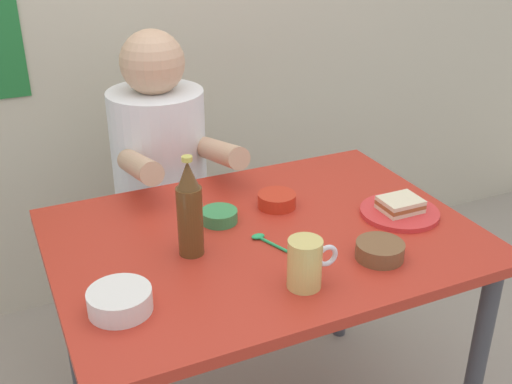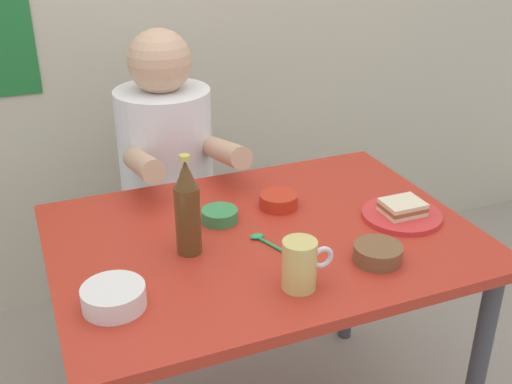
{
  "view_description": "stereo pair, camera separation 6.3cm",
  "coord_description": "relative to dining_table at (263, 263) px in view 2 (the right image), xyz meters",
  "views": [
    {
      "loc": [
        -0.62,
        -1.3,
        1.56
      ],
      "look_at": [
        0.0,
        0.05,
        0.84
      ],
      "focal_mm": 43.69,
      "sensor_mm": 36.0,
      "label": 1
    },
    {
      "loc": [
        -0.56,
        -1.32,
        1.56
      ],
      "look_at": [
        0.0,
        0.05,
        0.84
      ],
      "focal_mm": 43.69,
      "sensor_mm": 36.0,
      "label": 2
    }
  ],
  "objects": [
    {
      "name": "person_seated",
      "position": [
        -0.1,
        0.62,
        0.12
      ],
      "size": [
        0.33,
        0.56,
        0.72
      ],
      "color": "white",
      "rests_on": "stool"
    },
    {
      "name": "dip_bowl_green",
      "position": [
        -0.08,
        0.11,
        0.11
      ],
      "size": [
        0.1,
        0.1,
        0.03
      ],
      "color": "#388C4C",
      "rests_on": "dining_table"
    },
    {
      "name": "spoon",
      "position": [
        -0.02,
        -0.04,
        0.1
      ],
      "size": [
        0.06,
        0.12,
        0.01
      ],
      "color": "#26A559",
      "rests_on": "dining_table"
    },
    {
      "name": "beer_mug",
      "position": [
        -0.02,
        -0.26,
        0.15
      ],
      "size": [
        0.13,
        0.08,
        0.12
      ],
      "color": "#D1BC66",
      "rests_on": "dining_table"
    },
    {
      "name": "dining_table",
      "position": [
        0.0,
        0.0,
        0.0
      ],
      "size": [
        1.1,
        0.8,
        0.74
      ],
      "color": "#B72D1E",
      "rests_on": "ground"
    },
    {
      "name": "sandwich",
      "position": [
        0.39,
        -0.06,
        0.13
      ],
      "size": [
        0.11,
        0.09,
        0.04
      ],
      "color": "beige",
      "rests_on": "plate_orange"
    },
    {
      "name": "rice_bowl_white",
      "position": [
        -0.43,
        -0.17,
        0.12
      ],
      "size": [
        0.14,
        0.14,
        0.05
      ],
      "color": "silver",
      "rests_on": "dining_table"
    },
    {
      "name": "stool",
      "position": [
        -0.1,
        0.63,
        -0.3
      ],
      "size": [
        0.34,
        0.34,
        0.45
      ],
      "color": "#4C4C51",
      "rests_on": "ground"
    },
    {
      "name": "sauce_bowl_chili",
      "position": [
        0.1,
        0.13,
        0.12
      ],
      "size": [
        0.11,
        0.11,
        0.04
      ],
      "color": "red",
      "rests_on": "dining_table"
    },
    {
      "name": "plate_orange",
      "position": [
        0.39,
        -0.06,
        0.1
      ],
      "size": [
        0.22,
        0.22,
        0.01
      ],
      "primitive_type": "cylinder",
      "color": "red",
      "rests_on": "dining_table"
    },
    {
      "name": "beer_bottle",
      "position": [
        -0.21,
        -0.01,
        0.21
      ],
      "size": [
        0.06,
        0.06,
        0.26
      ],
      "color": "#593819",
      "rests_on": "dining_table"
    },
    {
      "name": "condiment_bowl_brown",
      "position": [
        0.21,
        -0.23,
        0.12
      ],
      "size": [
        0.12,
        0.12,
        0.04
      ],
      "color": "brown",
      "rests_on": "dining_table"
    }
  ]
}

